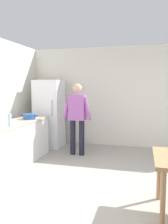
# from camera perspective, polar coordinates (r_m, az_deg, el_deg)

# --- Properties ---
(ground_plane) EXTENTS (14.00, 14.00, 0.00)m
(ground_plane) POSITION_cam_1_polar(r_m,az_deg,el_deg) (3.68, 4.83, -19.82)
(ground_plane) COLOR #9E998E
(wall_back) EXTENTS (6.40, 0.12, 2.70)m
(wall_back) POSITION_cam_1_polar(r_m,az_deg,el_deg) (6.29, 9.61, 3.76)
(wall_back) COLOR silver
(wall_back) RESTS_ON ground_plane
(kitchen_counter) EXTENTS (0.64, 2.20, 0.90)m
(kitchen_counter) POSITION_cam_1_polar(r_m,az_deg,el_deg) (4.94, -17.14, -7.67)
(kitchen_counter) COLOR white
(kitchen_counter) RESTS_ON ground_plane
(refrigerator) EXTENTS (0.70, 0.67, 1.80)m
(refrigerator) POSITION_cam_1_polar(r_m,az_deg,el_deg) (6.21, -8.72, -0.42)
(refrigerator) COLOR white
(refrigerator) RESTS_ON ground_plane
(person) EXTENTS (0.70, 0.22, 1.70)m
(person) POSITION_cam_1_polar(r_m,az_deg,el_deg) (5.36, -1.73, -0.57)
(person) COLOR #1E1E2D
(person) RESTS_ON ground_plane
(cooking_pot) EXTENTS (0.40, 0.28, 0.12)m
(cooking_pot) POSITION_cam_1_polar(r_m,az_deg,el_deg) (5.25, -13.56, -1.10)
(cooking_pot) COLOR #285193
(cooking_pot) RESTS_ON kitchen_counter
(bottle_water_clear) EXTENTS (0.07, 0.07, 0.30)m
(bottle_water_clear) POSITION_cam_1_polar(r_m,az_deg,el_deg) (4.34, -18.18, -1.90)
(bottle_water_clear) COLOR silver
(bottle_water_clear) RESTS_ON kitchen_counter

